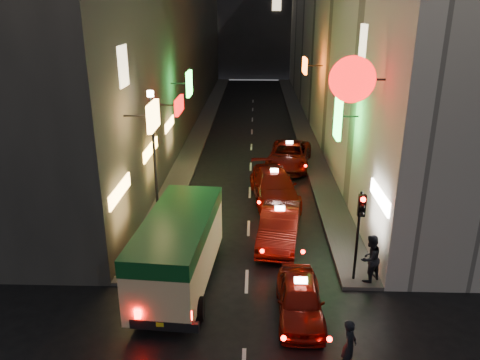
# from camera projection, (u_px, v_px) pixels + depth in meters

# --- Properties ---
(building_left) EXTENTS (7.44, 52.00, 18.00)m
(building_left) POSITION_uv_depth(u_px,v_px,m) (156.00, 16.00, 38.60)
(building_left) COLOR #3C3A37
(building_left) RESTS_ON ground
(building_right) EXTENTS (8.06, 52.00, 18.00)m
(building_right) POSITION_uv_depth(u_px,v_px,m) (351.00, 16.00, 38.11)
(building_right) COLOR beige
(building_right) RESTS_ON ground
(sidewalk_left) EXTENTS (1.50, 52.00, 0.15)m
(sidewalk_left) POSITION_uv_depth(u_px,v_px,m) (205.00, 122.00, 41.59)
(sidewalk_left) COLOR #454240
(sidewalk_left) RESTS_ON ground
(sidewalk_right) EXTENTS (1.50, 52.00, 0.15)m
(sidewalk_right) POSITION_uv_depth(u_px,v_px,m) (300.00, 123.00, 41.33)
(sidewalk_right) COLOR #454240
(sidewalk_right) RESTS_ON ground
(minibus) EXTENTS (2.71, 6.50, 2.73)m
(minibus) POSITION_uv_depth(u_px,v_px,m) (179.00, 243.00, 16.80)
(minibus) COLOR beige
(minibus) RESTS_ON ground
(taxi_near) EXTENTS (1.94, 4.67, 1.65)m
(taxi_near) POSITION_uv_depth(u_px,v_px,m) (300.00, 297.00, 15.38)
(taxi_near) COLOR #620C06
(taxi_near) RESTS_ON ground
(taxi_second) EXTENTS (2.98, 5.79, 1.93)m
(taxi_second) POSITION_uv_depth(u_px,v_px,m) (279.00, 224.00, 20.25)
(taxi_second) COLOR #620C06
(taxi_second) RESTS_ON ground
(taxi_third) EXTENTS (3.05, 6.01, 2.00)m
(taxi_third) POSITION_uv_depth(u_px,v_px,m) (274.00, 184.00, 24.74)
(taxi_third) COLOR #620C06
(taxi_third) RESTS_ON ground
(taxi_far) EXTENTS (3.23, 5.97, 1.97)m
(taxi_far) POSITION_uv_depth(u_px,v_px,m) (289.00, 153.00, 29.93)
(taxi_far) COLOR #620C06
(taxi_far) RESTS_ON ground
(pedestrian_crossing) EXTENTS (0.58, 0.70, 1.81)m
(pedestrian_crossing) POSITION_uv_depth(u_px,v_px,m) (350.00, 342.00, 13.04)
(pedestrian_crossing) COLOR black
(pedestrian_crossing) RESTS_ON ground
(pedestrian_sidewalk) EXTENTS (0.92, 0.86, 2.08)m
(pedestrian_sidewalk) POSITION_uv_depth(u_px,v_px,m) (370.00, 255.00, 17.03)
(pedestrian_sidewalk) COLOR black
(pedestrian_sidewalk) RESTS_ON sidewalk_right
(traffic_light) EXTENTS (0.26, 0.43, 3.50)m
(traffic_light) POSITION_uv_depth(u_px,v_px,m) (360.00, 218.00, 16.50)
(traffic_light) COLOR black
(traffic_light) RESTS_ON sidewalk_right
(lamp_post) EXTENTS (0.28, 0.28, 6.22)m
(lamp_post) POSITION_uv_depth(u_px,v_px,m) (154.00, 151.00, 20.64)
(lamp_post) COLOR black
(lamp_post) RESTS_ON sidewalk_left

